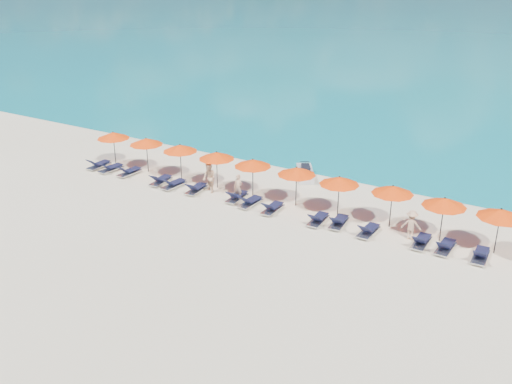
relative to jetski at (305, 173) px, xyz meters
The scene contains 32 objects.
ground 9.04m from the jetski, 89.38° to the right, with size 1400.00×1400.00×0.00m, color beige.
headland_main 611.01m from the jetski, 119.46° to the left, with size 374.00×242.00×126.50m.
headland_small 572.09m from the jetski, 105.22° to the left, with size 162.00×126.00×85.50m.
jetski is the anchor object (origin of this frame).
beachgoer_a 5.28m from the jetski, 108.96° to the right, with size 0.54×0.35×1.48m, color tan.
beachgoer_b 6.21m from the jetski, 126.98° to the right, with size 0.85×0.49×1.75m, color tan.
beachgoer_c 9.40m from the jetski, 30.71° to the right, with size 0.97×0.45×1.49m, color tan.
umbrella_0 12.65m from the jetski, 160.30° to the right, with size 2.10×2.10×2.28m.
umbrella_1 10.12m from the jetski, 155.48° to the right, with size 2.10×2.10×2.28m.
umbrella_2 7.81m from the jetski, 147.50° to the right, with size 2.10×2.10×2.28m.
umbrella_3 5.81m from the jetski, 132.15° to the right, with size 2.10×2.10×2.28m.
umbrella_4 4.64m from the jetski, 106.79° to the right, with size 2.10×2.10×2.28m.
umbrella_5 4.63m from the jetski, 70.20° to the right, with size 2.10×2.10×2.28m.
umbrella_6 6.04m from the jetski, 46.36° to the right, with size 2.10×2.10×2.28m.
umbrella_7 8.03m from the jetski, 30.59° to the right, with size 2.10×2.10×2.28m.
umbrella_8 10.40m from the jetski, 24.47° to the right, with size 2.10×2.10×2.28m.
umbrella_9 12.68m from the jetski, 19.66° to the right, with size 2.10×2.10×2.28m.
lounger_0 13.38m from the jetski, 156.78° to the right, with size 0.66×1.71×0.66m.
lounger_1 12.38m from the jetski, 154.46° to the right, with size 0.79×1.75×0.66m.
lounger_2 11.02m from the jetski, 151.64° to the right, with size 0.71×1.73×0.66m.
lounger_3 8.85m from the jetski, 142.71° to the right, with size 0.76×1.75×0.66m.
lounger_4 8.09m from the jetski, 137.55° to the right, with size 0.78×1.75×0.66m.
lounger_5 6.93m from the jetski, 129.28° to the right, with size 0.78×1.75×0.66m.
lounger_6 5.42m from the jetski, 108.34° to the right, with size 0.69×1.73×0.66m.
lounger_7 5.43m from the jetski, 97.20° to the right, with size 0.75×1.74×0.66m.
lounger_8 5.54m from the jetski, 81.80° to the right, with size 0.65×1.71×0.66m.
lounger_9 6.52m from the jetski, 57.60° to the right, with size 0.69×1.73×0.66m.
lounger_10 6.93m from the jetski, 49.17° to the right, with size 0.78×1.75×0.66m.
lounger_11 8.22m from the jetski, 41.23° to the right, with size 0.70×1.73×0.66m.
lounger_12 10.17m from the jetski, 30.85° to the right, with size 0.63×1.70×0.66m.
lounger_13 11.13m from the jetski, 27.79° to the right, with size 0.68×1.72×0.66m.
lounger_14 12.54m from the jetski, 24.44° to the right, with size 0.69×1.72×0.66m.
Camera 1 is at (14.39, -20.77, 12.54)m, focal length 40.00 mm.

